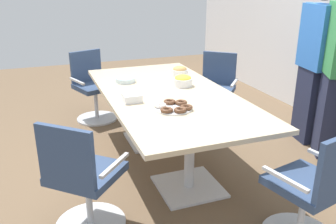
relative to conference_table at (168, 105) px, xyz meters
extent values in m
cube|color=brown|center=(0.00, 0.00, -0.63)|extent=(10.00, 10.00, 0.01)
cube|color=#CCB793|center=(0.00, 0.00, 0.10)|extent=(2.40, 1.20, 0.04)
cube|color=silver|center=(-0.55, 0.00, -0.61)|extent=(0.56, 0.56, 0.02)
cylinder|color=silver|center=(-0.55, 0.00, -0.26)|extent=(0.09, 0.09, 0.69)
cube|color=silver|center=(0.55, 0.00, -0.61)|extent=(0.56, 0.56, 0.02)
cylinder|color=silver|center=(0.55, 0.00, -0.26)|extent=(0.09, 0.09, 0.69)
cylinder|color=silver|center=(0.78, -0.93, -0.61)|extent=(0.76, 0.76, 0.02)
cylinder|color=silver|center=(0.78, -0.93, -0.40)|extent=(0.05, 0.05, 0.41)
cube|color=#33476B|center=(0.78, -0.93, -0.17)|extent=(0.65, 0.65, 0.06)
cube|color=#33476B|center=(0.93, -1.07, 0.07)|extent=(0.32, 0.35, 0.42)
cube|color=silver|center=(0.61, -1.11, -0.05)|extent=(0.29, 0.27, 0.02)
cube|color=silver|center=(0.94, -0.74, -0.05)|extent=(0.29, 0.27, 0.02)
cylinder|color=silver|center=(1.46, 0.49, -0.40)|extent=(0.05, 0.05, 0.41)
cube|color=#33476B|center=(1.46, 0.49, -0.17)|extent=(0.55, 0.55, 0.06)
cube|color=silver|center=(1.51, 0.26, -0.05)|extent=(0.37, 0.11, 0.02)
cube|color=silver|center=(1.40, 0.73, -0.05)|extent=(0.37, 0.11, 0.02)
cylinder|color=silver|center=(-0.78, 0.93, -0.61)|extent=(0.76, 0.76, 0.02)
cylinder|color=silver|center=(-0.78, 0.93, -0.40)|extent=(0.05, 0.05, 0.41)
cube|color=#33476B|center=(-0.78, 0.93, -0.17)|extent=(0.65, 0.65, 0.06)
cube|color=#33476B|center=(-0.94, 1.06, 0.07)|extent=(0.32, 0.36, 0.42)
cube|color=silver|center=(-0.62, 1.11, -0.05)|extent=(0.30, 0.26, 0.02)
cube|color=silver|center=(-0.94, 0.74, -0.05)|extent=(0.30, 0.26, 0.02)
cylinder|color=silver|center=(-1.46, -0.49, -0.61)|extent=(0.69, 0.69, 0.02)
cylinder|color=silver|center=(-1.46, -0.49, -0.40)|extent=(0.05, 0.05, 0.41)
cube|color=#33476B|center=(-1.46, -0.49, -0.17)|extent=(0.59, 0.59, 0.06)
cube|color=#33476B|center=(-1.65, -0.56, 0.07)|extent=(0.18, 0.43, 0.42)
cube|color=silver|center=(-1.54, -0.26, -0.05)|extent=(0.36, 0.15, 0.02)
cube|color=silver|center=(-1.37, -0.73, -0.05)|extent=(0.36, 0.15, 0.02)
cube|color=#232842|center=(0.05, 1.72, -0.19)|extent=(0.35, 0.25, 0.87)
cube|color=blue|center=(0.05, 1.72, 0.59)|extent=(0.47, 0.29, 0.69)
cylinder|color=blue|center=(0.31, 1.68, 0.62)|extent=(0.09, 0.09, 0.62)
cylinder|color=blue|center=(-0.21, 1.76, 0.62)|extent=(0.09, 0.09, 0.62)
cube|color=#232842|center=(0.42, 1.66, -0.18)|extent=(0.38, 0.33, 0.89)
cylinder|color=#388C4C|center=(0.19, 1.79, 0.66)|extent=(0.11, 0.11, 0.64)
cylinder|color=white|center=(-0.55, 0.35, 0.17)|extent=(0.18, 0.18, 0.08)
ellipsoid|color=tan|center=(-0.55, 0.35, 0.21)|extent=(0.16, 0.16, 0.07)
cylinder|color=white|center=(-0.18, 0.23, 0.17)|extent=(0.20, 0.20, 0.08)
ellipsoid|color=yellow|center=(-0.18, 0.23, 0.21)|extent=(0.17, 0.17, 0.07)
cylinder|color=white|center=(0.45, -0.12, 0.13)|extent=(0.33, 0.33, 0.01)
torus|color=brown|center=(0.56, -0.10, 0.15)|extent=(0.11, 0.11, 0.03)
torus|color=brown|center=(0.52, -0.02, 0.15)|extent=(0.11, 0.11, 0.03)
torus|color=brown|center=(0.39, -0.02, 0.15)|extent=(0.11, 0.11, 0.03)
torus|color=brown|center=(0.33, -0.11, 0.15)|extent=(0.11, 0.11, 0.03)
torus|color=white|center=(0.39, -0.22, 0.15)|extent=(0.11, 0.11, 0.03)
torus|color=brown|center=(0.52, -0.20, 0.15)|extent=(0.11, 0.11, 0.03)
cylinder|color=white|center=(-0.53, -0.30, 0.13)|extent=(0.21, 0.21, 0.01)
cylinder|color=silver|center=(-0.53, -0.30, 0.13)|extent=(0.21, 0.21, 0.01)
cylinder|color=white|center=(-0.53, -0.30, 0.14)|extent=(0.21, 0.21, 0.01)
cylinder|color=silver|center=(-0.53, -0.30, 0.15)|extent=(0.21, 0.21, 0.01)
cylinder|color=white|center=(-0.53, -0.30, 0.15)|extent=(0.21, 0.21, 0.01)
cylinder|color=silver|center=(-0.53, -0.30, 0.16)|extent=(0.21, 0.21, 0.01)
cylinder|color=white|center=(-0.53, -0.30, 0.16)|extent=(0.21, 0.21, 0.01)
cylinder|color=silver|center=(-0.53, -0.30, 0.17)|extent=(0.21, 0.21, 0.01)
cube|color=white|center=(0.13, -0.40, 0.16)|extent=(0.16, 0.16, 0.07)
camera|label=1|loc=(3.16, -1.16, 1.18)|focal=38.41mm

